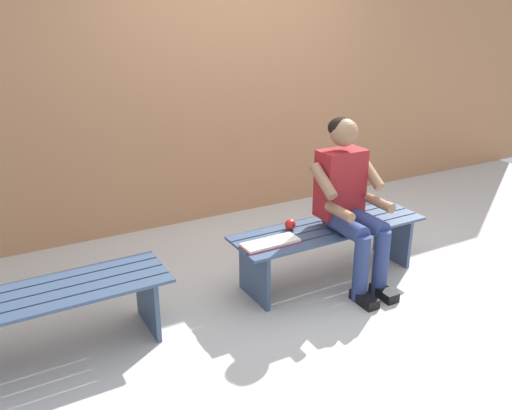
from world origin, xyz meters
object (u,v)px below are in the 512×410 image
Objects in this scene: person_seated at (350,197)px; book_open at (271,243)px; bench_near at (329,239)px; apple at (290,225)px; bench_far at (45,309)px.

person_seated is 0.68m from book_open.
bench_near is 18.84× the size of apple.
bench_far is 3.53× the size of book_open.
book_open is (0.64, -0.04, -0.24)m from person_seated.
apple is (0.29, -0.09, 0.14)m from bench_near.
bench_far is (2.02, -0.00, -0.00)m from bench_near.
book_open reaches higher than bench_near.
apple reaches higher than book_open.
bench_near is 0.37m from person_seated.
bench_near is at bearing -47.76° from person_seated.
person_seated reaches higher than book_open.
apple is at bearing -149.92° from book_open.
person_seated reaches higher than bench_near.
person_seated is 2.97× the size of book_open.
bench_far is at bearing 2.96° from apple.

